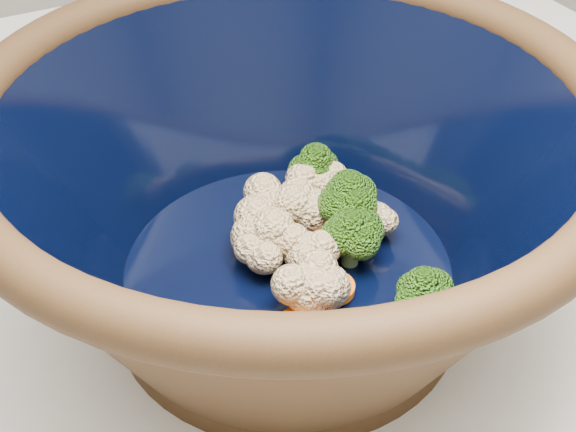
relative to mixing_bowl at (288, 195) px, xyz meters
The scene contains 2 objects.
mixing_bowl is the anchor object (origin of this frame).
vegetable_pile 0.04m from the mixing_bowl, ahead, with size 0.15×0.19×0.05m.
Camera 1 is at (-0.12, -0.34, 1.31)m, focal length 50.00 mm.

